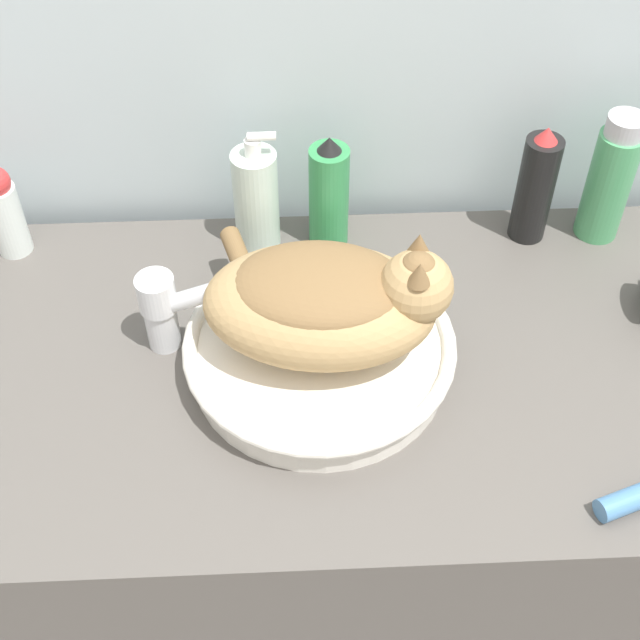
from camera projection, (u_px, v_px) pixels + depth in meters
The scene contains 9 objects.
vanity_counter at pixel (350, 523), 1.49m from camera, with size 1.14×0.60×0.84m.
sink_basin at pixel (319, 351), 1.16m from camera, with size 0.35×0.35×0.06m.
cat at pixel (327, 299), 1.09m from camera, with size 0.31×0.30×0.16m.
faucet at pixel (170, 306), 1.15m from camera, with size 0.16×0.07×0.15m.
hairspray_can_black at pixel (535, 187), 1.29m from camera, with size 0.05×0.05×0.19m.
soap_pump_bottle at pixel (256, 199), 1.29m from camera, with size 0.07×0.07×0.20m.
spray_bottle_trigger at pixel (329, 195), 1.29m from camera, with size 0.06×0.06×0.19m.
deodorant_stick at pixel (4, 211), 1.28m from camera, with size 0.05×0.05×0.15m.
mouthwash_bottle at pixel (610, 179), 1.29m from camera, with size 0.06×0.06×0.21m.
Camera 1 is at (-0.08, -0.46, 1.75)m, focal length 50.00 mm.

